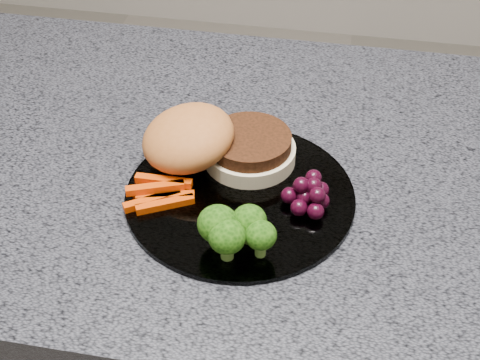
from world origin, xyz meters
name	(u,v)px	position (x,y,z in m)	size (l,w,h in m)	color
countertop	(335,182)	(0.00, 0.00, 0.88)	(1.20, 0.60, 0.04)	#494A53
plate	(240,195)	(-0.10, -0.07, 0.90)	(0.26, 0.26, 0.01)	white
burger	(210,145)	(-0.15, -0.02, 0.93)	(0.21, 0.16, 0.06)	beige
carrot_sticks	(160,193)	(-0.19, -0.09, 0.91)	(0.08, 0.06, 0.02)	#CA3903
broccoli	(234,229)	(-0.09, -0.15, 0.93)	(0.08, 0.06, 0.05)	olive
grape_bunch	(309,194)	(-0.03, -0.07, 0.92)	(0.05, 0.06, 0.03)	black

